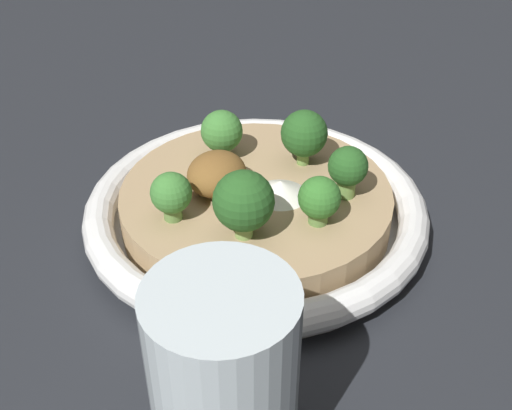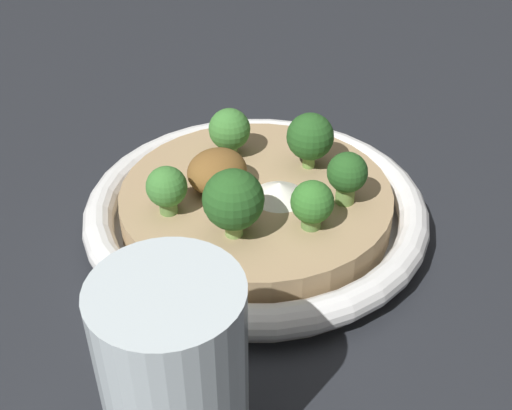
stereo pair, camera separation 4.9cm
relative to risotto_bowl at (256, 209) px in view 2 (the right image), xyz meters
The scene contains 11 objects.
ground_plane 0.02m from the risotto_bowl, ahead, with size 6.00×6.00×0.00m, color #23262B.
risotto_bowl is the anchor object (origin of this frame).
cheese_sprinkle 0.03m from the risotto_bowl, 88.96° to the right, with size 0.04×0.04×0.01m.
crispy_onion_garnish 0.04m from the risotto_bowl, 113.79° to the left, with size 0.05×0.04×0.03m.
broccoli_front_right 0.08m from the risotto_bowl, 75.20° to the right, with size 0.03×0.03×0.04m.
broccoli_left 0.07m from the risotto_bowl, 167.21° to the right, with size 0.04×0.04×0.05m.
broccoli_back_left 0.08m from the risotto_bowl, 142.55° to the left, with size 0.03×0.03×0.04m.
broccoli_back 0.07m from the risotto_bowl, 51.03° to the left, with size 0.03×0.03×0.04m.
broccoli_front 0.07m from the risotto_bowl, 111.46° to the right, with size 0.03×0.03×0.04m.
broccoli_right 0.07m from the risotto_bowl, 23.84° to the right, with size 0.04×0.04×0.04m.
drinking_glass 0.20m from the risotto_bowl, 163.28° to the right, with size 0.07×0.07×0.12m.
Camera 2 is at (-0.35, -0.19, 0.31)m, focal length 45.00 mm.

